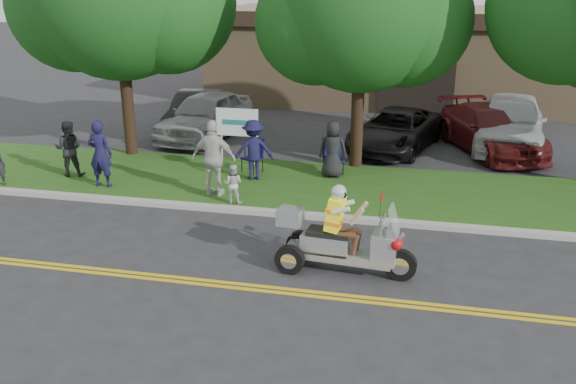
% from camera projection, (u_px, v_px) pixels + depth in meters
% --- Properties ---
extents(ground, '(120.00, 120.00, 0.00)m').
position_uv_depth(ground, '(285.00, 278.00, 11.37)').
color(ground, '#28282B').
rests_on(ground, ground).
extents(centerline_near, '(60.00, 0.10, 0.01)m').
position_uv_depth(centerline_near, '(278.00, 292.00, 10.83)').
color(centerline_near, gold).
rests_on(centerline_near, ground).
extents(centerline_far, '(60.00, 0.10, 0.01)m').
position_uv_depth(centerline_far, '(280.00, 288.00, 10.98)').
color(centerline_far, gold).
rests_on(centerline_far, ground).
extents(curb, '(60.00, 0.25, 0.12)m').
position_uv_depth(curb, '(314.00, 216.00, 14.16)').
color(curb, '#A8A89E').
rests_on(curb, ground).
extents(grass_verge, '(60.00, 4.00, 0.10)m').
position_uv_depth(grass_verge, '(328.00, 187.00, 16.14)').
color(grass_verge, '#204C14').
rests_on(grass_verge, ground).
extents(commercial_building, '(18.00, 8.20, 4.00)m').
position_uv_depth(commercial_building, '(419.00, 54.00, 27.77)').
color(commercial_building, '#9E7F5B').
rests_on(commercial_building, ground).
extents(tree_mid, '(5.88, 4.80, 7.05)m').
position_uv_depth(tree_mid, '(363.00, 11.00, 16.44)').
color(tree_mid, '#332114').
rests_on(tree_mid, ground).
extents(business_sign, '(1.25, 0.06, 1.75)m').
position_uv_depth(business_sign, '(237.00, 125.00, 17.62)').
color(business_sign, silver).
rests_on(business_sign, ground).
extents(trike_scooter, '(2.67, 0.93, 1.74)m').
position_uv_depth(trike_scooter, '(339.00, 242.00, 11.43)').
color(trike_scooter, black).
rests_on(trike_scooter, ground).
extents(lawn_chair_a, '(0.67, 0.68, 0.95)m').
position_uv_depth(lawn_chair_a, '(255.00, 153.00, 17.10)').
color(lawn_chair_a, black).
rests_on(lawn_chair_a, grass_verge).
extents(lawn_chair_b, '(0.70, 0.71, 1.00)m').
position_uv_depth(lawn_chair_b, '(332.00, 153.00, 17.00)').
color(lawn_chair_b, black).
rests_on(lawn_chair_b, grass_verge).
extents(spectator_adult_left, '(0.65, 0.44, 1.76)m').
position_uv_depth(spectator_adult_left, '(100.00, 154.00, 15.78)').
color(spectator_adult_left, '#161439').
rests_on(spectator_adult_left, grass_verge).
extents(spectator_adult_mid, '(0.88, 0.77, 1.54)m').
position_uv_depth(spectator_adult_mid, '(69.00, 149.00, 16.66)').
color(spectator_adult_mid, black).
rests_on(spectator_adult_mid, grass_verge).
extents(spectator_adult_right, '(1.13, 0.48, 1.92)m').
position_uv_depth(spectator_adult_right, '(214.00, 158.00, 15.08)').
color(spectator_adult_right, beige).
rests_on(spectator_adult_right, grass_verge).
extents(spectator_chair_a, '(1.20, 0.95, 1.63)m').
position_uv_depth(spectator_chair_a, '(253.00, 150.00, 16.37)').
color(spectator_chair_a, '#161439').
rests_on(spectator_chair_a, grass_verge).
extents(spectator_chair_b, '(0.77, 0.50, 1.57)m').
position_uv_depth(spectator_chair_b, '(333.00, 149.00, 16.56)').
color(spectator_chair_b, black).
rests_on(spectator_chair_b, grass_verge).
extents(child_right, '(0.48, 0.38, 0.97)m').
position_uv_depth(child_right, '(233.00, 184.00, 14.72)').
color(child_right, beige).
rests_on(child_right, grass_verge).
extents(parked_car_far_left, '(2.60, 4.94, 1.60)m').
position_uv_depth(parked_car_far_left, '(206.00, 115.00, 21.06)').
color(parked_car_far_left, '#9C9EA3').
rests_on(parked_car_far_left, ground).
extents(parked_car_left, '(1.98, 4.58, 1.47)m').
position_uv_depth(parked_car_left, '(198.00, 113.00, 21.74)').
color(parked_car_left, '#292A2C').
rests_on(parked_car_left, ground).
extents(parked_car_mid, '(3.24, 4.99, 1.28)m').
position_uv_depth(parked_car_mid, '(395.00, 130.00, 19.71)').
color(parked_car_mid, black).
rests_on(parked_car_mid, ground).
extents(parked_car_right, '(3.69, 5.33, 1.43)m').
position_uv_depth(parked_car_right, '(491.00, 130.00, 19.41)').
color(parked_car_right, '#501213').
rests_on(parked_car_right, ground).
extents(parked_car_far_right, '(2.76, 5.44, 1.77)m').
position_uv_depth(parked_car_far_right, '(510.00, 122.00, 19.72)').
color(parked_car_far_right, silver).
rests_on(parked_car_far_right, ground).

